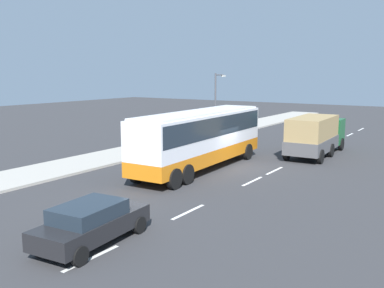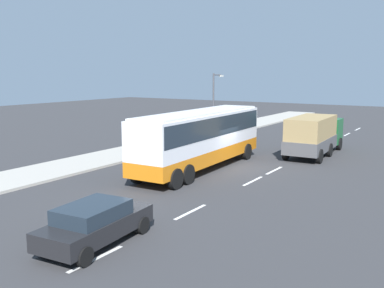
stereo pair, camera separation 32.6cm
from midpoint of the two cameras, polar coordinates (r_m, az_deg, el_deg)
name	(u,v)px [view 1 (the left image)]	position (r m, az deg, el deg)	size (l,w,h in m)	color
ground_plane	(232,168)	(27.41, 5.64, -3.17)	(120.00, 120.00, 0.00)	#333335
sidewalk_curb	(127,153)	(32.33, -8.29, -1.17)	(80.00, 4.00, 0.15)	#A8A399
lane_centreline	(298,159)	(30.94, 14.19, -1.97)	(41.30, 0.16, 0.01)	white
coach_bus	(201,134)	(26.52, 1.53, 1.37)	(12.04, 3.08, 3.62)	orange
cargo_truck	(316,134)	(32.55, 16.32, 1.28)	(7.81, 2.80, 2.87)	#19592D
car_black_sedan	(91,222)	(15.59, -12.57, -10.07)	(4.59, 2.24, 1.48)	black
pedestrian_near_curb	(161,131)	(35.88, -3.88, 1.68)	(0.32, 0.32, 1.73)	brown
street_lamp	(217,99)	(39.94, 3.50, 5.90)	(1.77, 0.24, 5.78)	#47474C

